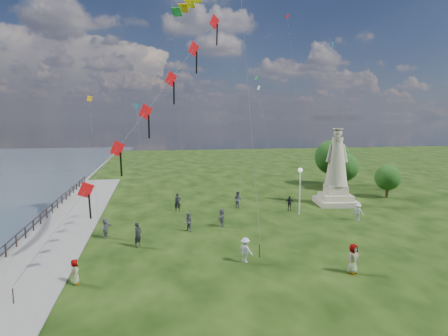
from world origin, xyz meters
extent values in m
cube|color=slate|center=(-16.50, 10.00, -0.20)|extent=(0.30, 160.00, 0.60)
cube|color=slate|center=(-14.00, 8.00, 0.05)|extent=(5.00, 60.00, 0.10)
cylinder|color=black|center=(-16.30, 6.00, 0.50)|extent=(0.11, 0.11, 1.00)
cylinder|color=black|center=(-16.30, 8.00, 0.50)|extent=(0.11, 0.11, 1.00)
cylinder|color=black|center=(-16.30, 10.00, 0.50)|extent=(0.11, 0.11, 1.00)
cylinder|color=black|center=(-16.30, 12.00, 0.50)|extent=(0.11, 0.11, 1.00)
cylinder|color=black|center=(-16.30, 14.00, 0.50)|extent=(0.11, 0.11, 1.00)
cylinder|color=black|center=(-16.30, 16.00, 0.50)|extent=(0.11, 0.11, 1.00)
cylinder|color=black|center=(-16.30, 18.00, 0.50)|extent=(0.11, 0.11, 1.00)
cylinder|color=black|center=(-16.30, 20.00, 0.50)|extent=(0.11, 0.11, 1.00)
cylinder|color=black|center=(-16.30, 22.00, 0.50)|extent=(0.11, 0.11, 1.00)
cylinder|color=black|center=(-16.30, 24.00, 0.50)|extent=(0.11, 0.11, 1.00)
cylinder|color=black|center=(-16.30, 26.00, 0.50)|extent=(0.11, 0.11, 1.00)
cylinder|color=black|center=(-16.30, 28.00, 0.50)|extent=(0.11, 0.11, 1.00)
cylinder|color=black|center=(-16.30, 30.00, 0.50)|extent=(0.11, 0.11, 1.00)
cylinder|color=black|center=(-16.30, 32.00, 0.50)|extent=(0.11, 0.11, 1.00)
cylinder|color=black|center=(-16.30, 34.00, 0.50)|extent=(0.11, 0.11, 1.00)
cylinder|color=black|center=(-16.30, 36.00, 0.50)|extent=(0.11, 0.11, 1.00)
cube|color=black|center=(-16.30, 10.00, 0.98)|extent=(0.06, 52.00, 0.06)
cube|color=black|center=(-16.30, 10.00, 0.55)|extent=(0.06, 52.00, 0.06)
cube|color=tan|center=(13.07, 16.72, 0.29)|extent=(4.64, 4.64, 0.58)
cube|color=tan|center=(13.07, 16.72, 0.87)|extent=(3.53, 3.53, 0.58)
cube|color=tan|center=(13.07, 16.72, 1.65)|extent=(2.43, 2.43, 0.97)
cylinder|color=tan|center=(13.07, 16.72, 7.16)|extent=(1.33, 1.33, 0.39)
sphere|color=tan|center=(13.07, 16.72, 7.76)|extent=(0.89, 0.89, 0.89)
cylinder|color=tan|center=(13.07, 16.72, 8.23)|extent=(1.06, 1.06, 0.10)
cylinder|color=silver|center=(7.45, 13.15, 2.14)|extent=(0.13, 0.13, 4.28)
sphere|color=white|center=(7.45, 13.15, 4.41)|extent=(0.43, 0.43, 0.43)
cylinder|color=#382314|center=(18.00, 24.17, 0.93)|extent=(0.36, 0.36, 1.86)
sphere|color=#103D13|center=(18.00, 24.17, 3.03)|extent=(3.73, 3.73, 3.73)
cylinder|color=#382314|center=(20.71, 18.77, 0.74)|extent=(0.36, 0.36, 1.48)
sphere|color=#103D13|center=(20.71, 18.77, 2.41)|extent=(2.96, 2.96, 2.96)
cylinder|color=#382314|center=(18.24, 27.96, 1.21)|extent=(0.36, 0.36, 2.41)
sphere|color=#103D13|center=(18.24, 27.96, 3.92)|extent=(4.83, 4.83, 4.83)
imported|color=black|center=(-7.66, 6.71, 0.91)|extent=(0.76, 0.79, 1.83)
imported|color=#595960|center=(-3.67, 9.70, 0.81)|extent=(0.87, 0.92, 1.62)
imported|color=silver|center=(-0.65, 2.35, 0.83)|extent=(1.15, 1.15, 1.66)
imported|color=#595960|center=(5.34, -0.56, 0.92)|extent=(1.05, 0.87, 1.85)
imported|color=#595960|center=(-10.23, 9.36, 0.81)|extent=(1.04, 1.62, 1.62)
imported|color=black|center=(-4.11, 16.79, 0.92)|extent=(0.72, 0.51, 1.85)
imported|color=#595960|center=(2.18, 17.05, 0.91)|extent=(0.99, 1.03, 1.82)
imported|color=silver|center=(11.96, 10.19, 0.80)|extent=(1.16, 1.04, 1.61)
imported|color=black|center=(7.16, 15.10, 0.75)|extent=(0.95, 0.62, 1.50)
imported|color=#595960|center=(-10.93, 1.01, 0.73)|extent=(0.63, 0.81, 1.46)
imported|color=#595960|center=(-0.69, 10.64, 0.80)|extent=(1.19, 1.61, 1.60)
cylinder|color=black|center=(-13.50, -1.00, 0.45)|extent=(0.06, 0.06, 0.90)
cube|color=red|center=(-10.20, 1.52, 5.32)|extent=(0.87, 0.64, 1.03)
cube|color=black|center=(-10.02, 1.42, 4.37)|extent=(0.10, 0.28, 1.48)
cube|color=red|center=(-8.51, 2.82, 7.54)|extent=(0.87, 0.64, 1.03)
cube|color=black|center=(-8.33, 2.72, 6.59)|extent=(0.10, 0.28, 1.48)
cube|color=red|center=(-6.81, 4.11, 9.76)|extent=(0.87, 0.64, 1.03)
cube|color=black|center=(-6.63, 4.01, 8.81)|extent=(0.10, 0.28, 1.48)
cube|color=red|center=(-5.12, 5.41, 11.98)|extent=(0.87, 0.64, 1.03)
cube|color=black|center=(-4.94, 5.31, 11.03)|extent=(0.10, 0.28, 1.48)
cube|color=red|center=(-3.42, 6.70, 14.20)|extent=(0.87, 0.64, 1.03)
cube|color=black|center=(-3.24, 6.60, 13.25)|extent=(0.10, 0.28, 1.48)
cube|color=red|center=(-1.73, 8.00, 16.42)|extent=(0.87, 0.64, 1.03)
cube|color=black|center=(-1.55, 7.90, 15.47)|extent=(0.10, 0.28, 1.48)
cylinder|color=black|center=(0.50, 3.00, 0.45)|extent=(0.06, 0.06, 0.90)
cube|color=yellow|center=(-4.34, -0.03, 15.27)|extent=(0.63, 0.68, 0.29)
cube|color=orange|center=(-4.71, -0.47, 14.91)|extent=(0.61, 0.67, 0.30)
cube|color=green|center=(-5.08, -0.91, 14.59)|extent=(0.60, 0.66, 0.31)
cube|color=#166585|center=(-8.02, 20.14, 10.63)|extent=(0.51, 0.39, 0.57)
cylinder|color=#595959|center=(-7.52, 17.64, 5.34)|extent=(1.02, 5.02, 10.59)
cube|color=silver|center=(5.91, 22.60, 12.87)|extent=(0.51, 0.39, 0.57)
cylinder|color=#595959|center=(6.41, 20.10, 6.46)|extent=(1.02, 5.02, 12.83)
cube|color=red|center=(10.60, 26.33, 22.07)|extent=(0.51, 0.39, 0.57)
cylinder|color=#595959|center=(11.10, 23.83, 11.06)|extent=(1.02, 5.02, 22.02)
cylinder|color=#595959|center=(-3.37, 26.12, 13.71)|extent=(1.02, 5.02, 27.31)
cube|color=green|center=(7.74, 30.46, 14.86)|extent=(0.51, 0.39, 0.57)
cylinder|color=#595959|center=(8.24, 27.96, 7.45)|extent=(1.02, 5.02, 14.81)
cube|color=orange|center=(-12.13, 16.69, 11.17)|extent=(0.51, 0.39, 0.57)
cylinder|color=#595959|center=(-11.63, 14.19, 5.61)|extent=(1.02, 5.02, 11.13)
cylinder|color=#595959|center=(3.32, 24.64, 14.59)|extent=(1.02, 5.02, 29.09)
cube|color=#166585|center=(13.90, 20.45, 17.62)|extent=(0.51, 0.39, 0.57)
cylinder|color=#595959|center=(14.40, 17.95, 8.83)|extent=(1.02, 5.02, 17.57)
camera|label=1|loc=(-6.39, -20.42, 9.37)|focal=30.00mm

